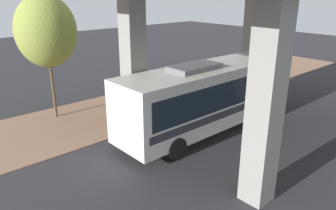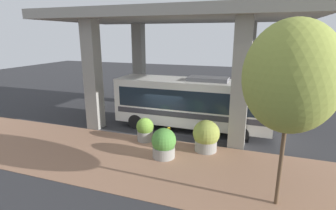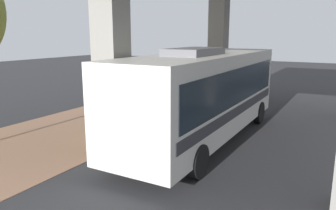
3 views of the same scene
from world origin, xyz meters
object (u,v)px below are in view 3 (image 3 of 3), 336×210
Objects in this scene: planter_back at (114,107)px; bus at (205,91)px; planter_middle at (165,105)px; planter_front at (113,118)px; fire_hydrant at (149,115)px.

bus is at bearing -3.40° from planter_back.
planter_front is at bearing -93.16° from planter_middle.
planter_front reaches higher than planter_back.
fire_hydrant is 1.49m from planter_middle.
planter_back is at bearing 128.33° from planter_front.
bus is at bearing -35.42° from planter_middle.
fire_hydrant is at bearing 84.00° from planter_front.
fire_hydrant is 1.77m from planter_back.
planter_front is at bearing -152.84° from bus.
planter_middle is (-0.03, 1.48, 0.19)m from fire_hydrant.
planter_front is (-0.23, -2.22, 0.34)m from fire_hydrant.
bus is at bearing 27.16° from planter_front.
planter_middle is 0.90× the size of planter_back.
fire_hydrant is 0.59× the size of planter_front.
planter_front is at bearing -96.00° from fire_hydrant.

